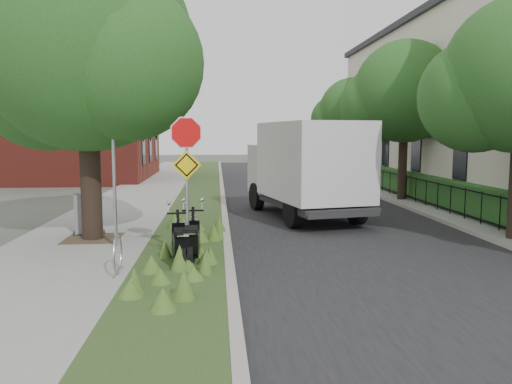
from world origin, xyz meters
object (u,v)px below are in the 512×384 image
(scooter_near, at_px, (192,245))
(utility_cabinet, at_px, (89,215))
(scooter_far, at_px, (181,246))
(box_truck, at_px, (306,165))
(sign_assembly, at_px, (187,158))

(scooter_near, distance_m, utility_cabinet, 4.48)
(scooter_far, bearing_deg, box_truck, 58.93)
(utility_cabinet, bearing_deg, scooter_far, -51.28)
(sign_assembly, relative_size, scooter_far, 2.04)
(sign_assembly, height_order, scooter_near, sign_assembly)
(scooter_near, bearing_deg, box_truck, 60.18)
(scooter_far, bearing_deg, scooter_near, 17.69)
(scooter_near, xyz_separation_m, utility_cabinet, (-2.97, 3.35, 0.15))
(scooter_near, relative_size, utility_cabinet, 1.49)
(scooter_far, xyz_separation_m, box_truck, (3.76, 6.24, 1.31))
(sign_assembly, height_order, box_truck, sign_assembly)
(sign_assembly, bearing_deg, scooter_far, -103.56)
(box_truck, bearing_deg, scooter_near, -119.82)
(scooter_near, height_order, box_truck, box_truck)
(box_truck, xyz_separation_m, utility_cabinet, (-6.50, -2.82, -1.15))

